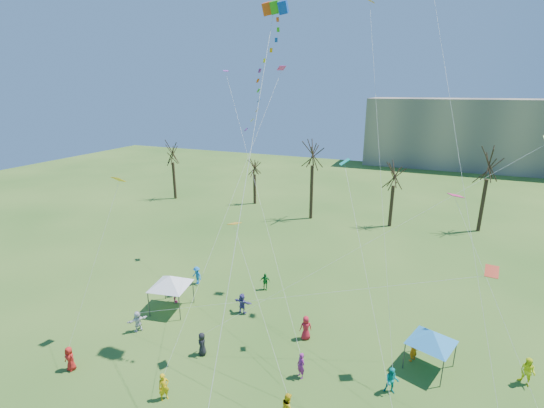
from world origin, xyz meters
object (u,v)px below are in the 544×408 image
at_px(distant_building, 512,135).
at_px(canopy_tent_blue, 432,337).
at_px(big_box_kite, 266,79).
at_px(canopy_tent_white, 170,281).

bearing_deg(distant_building, canopy_tent_blue, -101.04).
distance_m(big_box_kite, canopy_tent_blue, 18.72).
bearing_deg(big_box_kite, distant_building, 71.61).
bearing_deg(canopy_tent_white, distant_building, 65.59).
distance_m(canopy_tent_white, canopy_tent_blue, 19.28).
bearing_deg(distant_building, big_box_kite, -108.39).
distance_m(distant_building, canopy_tent_white, 81.23).
relative_size(distant_building, canopy_tent_blue, 17.71).
distance_m(distant_building, big_box_kite, 79.25).
relative_size(distant_building, big_box_kite, 2.66).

